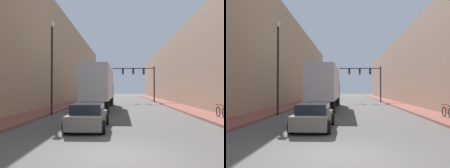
{
  "view_description": "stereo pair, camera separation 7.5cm",
  "coord_description": "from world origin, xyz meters",
  "views": [
    {
      "loc": [
        0.13,
        -7.73,
        2.08
      ],
      "look_at": [
        -0.63,
        12.5,
        2.49
      ],
      "focal_mm": 40.0,
      "sensor_mm": 36.0,
      "label": 1
    },
    {
      "loc": [
        0.2,
        -7.73,
        2.08
      ],
      "look_at": [
        -0.63,
        12.5,
        2.49
      ],
      "focal_mm": 40.0,
      "sensor_mm": 36.0,
      "label": 2
    }
  ],
  "objects": [
    {
      "name": "parked_bicycle",
      "position": [
        6.88,
        9.39,
        0.53
      ],
      "size": [
        0.44,
        1.82,
        0.86
      ],
      "color": "black",
      "rests_on": "sidewalk_right"
    },
    {
      "name": "street_lamp",
      "position": [
        -5.39,
        11.84,
        4.73
      ],
      "size": [
        0.44,
        0.44,
        7.47
      ],
      "color": "black",
      "rests_on": "ground"
    },
    {
      "name": "sedan_car",
      "position": [
        -1.59,
        5.24,
        0.64
      ],
      "size": [
        1.97,
        4.34,
        1.34
      ],
      "color": "slate",
      "rests_on": "ground"
    },
    {
      "name": "sidewalk_right",
      "position": [
        6.68,
        30.0,
        0.07
      ],
      "size": [
        2.29,
        80.0,
        0.15
      ],
      "color": "brown",
      "rests_on": "ground"
    },
    {
      "name": "building_left",
      "position": [
        -10.83,
        30.0,
        6.35
      ],
      "size": [
        6.0,
        80.0,
        12.71
      ],
      "color": "tan",
      "rests_on": "ground"
    },
    {
      "name": "ground_plane",
      "position": [
        0.0,
        0.0,
        0.0
      ],
      "size": [
        200.0,
        200.0,
        0.0
      ],
      "primitive_type": "plane",
      "color": "#565451"
    },
    {
      "name": "semi_truck",
      "position": [
        -2.1,
        18.25,
        2.36
      ],
      "size": [
        2.41,
        13.72,
        4.19
      ],
      "color": "silver",
      "rests_on": "ground"
    },
    {
      "name": "sidewalk_left",
      "position": [
        -6.68,
        30.0,
        0.07
      ],
      "size": [
        2.29,
        80.0,
        0.15
      ],
      "color": "brown",
      "rests_on": "ground"
    },
    {
      "name": "traffic_signal_gantry",
      "position": [
        3.47,
        32.39,
        4.11
      ],
      "size": [
        6.78,
        0.35,
        5.7
      ],
      "color": "black",
      "rests_on": "ground"
    },
    {
      "name": "building_right",
      "position": [
        10.83,
        30.0,
        4.98
      ],
      "size": [
        6.0,
        80.0,
        9.97
      ],
      "color": "#997A66",
      "rests_on": "ground"
    }
  ]
}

